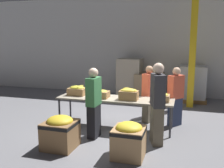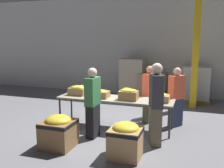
# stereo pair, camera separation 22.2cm
# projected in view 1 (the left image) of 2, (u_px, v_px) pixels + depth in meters

# --- Properties ---
(ground_plane) EXTENTS (30.00, 30.00, 0.00)m
(ground_plane) POSITION_uv_depth(u_px,v_px,m) (115.00, 127.00, 6.50)
(ground_plane) COLOR slate
(wall_back) EXTENTS (16.00, 0.08, 4.00)m
(wall_back) POSITION_uv_depth(u_px,v_px,m) (143.00, 46.00, 10.12)
(wall_back) COLOR silver
(wall_back) RESTS_ON ground_plane
(sorting_table) EXTENTS (2.96, 0.77, 0.78)m
(sorting_table) POSITION_uv_depth(u_px,v_px,m) (115.00, 100.00, 6.37)
(sorting_table) COLOR #9E937F
(sorting_table) RESTS_ON ground_plane
(banana_box_0) EXTENTS (0.46, 0.34, 0.26)m
(banana_box_0) POSITION_uv_depth(u_px,v_px,m) (77.00, 90.00, 6.69)
(banana_box_0) COLOR #A37A4C
(banana_box_0) RESTS_ON sorting_table
(banana_box_1) EXTENTS (0.48, 0.32, 0.22)m
(banana_box_1) POSITION_uv_depth(u_px,v_px,m) (99.00, 94.00, 6.39)
(banana_box_1) COLOR #A37A4C
(banana_box_1) RESTS_ON sorting_table
(banana_box_2) EXTENTS (0.46, 0.29, 0.30)m
(banana_box_2) POSITION_uv_depth(u_px,v_px,m) (129.00, 94.00, 6.16)
(banana_box_2) COLOR #A37A4C
(banana_box_2) RESTS_ON sorting_table
(banana_box_3) EXTENTS (0.41, 0.31, 0.22)m
(banana_box_3) POSITION_uv_depth(u_px,v_px,m) (161.00, 97.00, 6.01)
(banana_box_3) COLOR tan
(banana_box_3) RESTS_ON sorting_table
(volunteer_0) EXTENTS (0.35, 0.47, 1.56)m
(volunteer_0) POSITION_uv_depth(u_px,v_px,m) (149.00, 94.00, 6.81)
(volunteer_0) COLOR #6B604C
(volunteer_0) RESTS_ON ground_plane
(volunteer_1) EXTENTS (0.24, 0.45, 1.63)m
(volunteer_1) POSITION_uv_depth(u_px,v_px,m) (94.00, 103.00, 5.70)
(volunteer_1) COLOR black
(volunteer_1) RESTS_ON ground_plane
(volunteer_2) EXTENTS (0.43, 0.45, 1.55)m
(volunteer_2) POSITION_uv_depth(u_px,v_px,m) (175.00, 97.00, 6.52)
(volunteer_2) COLOR #2D3856
(volunteer_2) RESTS_ON ground_plane
(volunteer_3) EXTENTS (0.37, 0.52, 1.77)m
(volunteer_3) POSITION_uv_depth(u_px,v_px,m) (157.00, 104.00, 5.33)
(volunteer_3) COLOR #6B604C
(volunteer_3) RESTS_ON ground_plane
(donation_bin_0) EXTENTS (0.65, 0.65, 0.69)m
(donation_bin_0) POSITION_uv_depth(u_px,v_px,m) (60.00, 131.00, 5.20)
(donation_bin_0) COLOR olive
(donation_bin_0) RESTS_ON ground_plane
(donation_bin_1) EXTENTS (0.60, 0.60, 0.69)m
(donation_bin_1) POSITION_uv_depth(u_px,v_px,m) (129.00, 139.00, 4.78)
(donation_bin_1) COLOR tan
(donation_bin_1) RESTS_ON ground_plane
(support_pillar) EXTENTS (0.21, 0.21, 4.00)m
(support_pillar) POSITION_uv_depth(u_px,v_px,m) (193.00, 47.00, 8.17)
(support_pillar) COLOR gold
(support_pillar) RESTS_ON ground_plane
(pallet_stack_0) EXTENTS (0.96, 0.96, 1.54)m
(pallet_stack_0) POSITION_uv_depth(u_px,v_px,m) (130.00, 79.00, 9.71)
(pallet_stack_0) COLOR olive
(pallet_stack_0) RESTS_ON ground_plane
(pallet_stack_1) EXTENTS (1.11, 1.11, 1.01)m
(pallet_stack_1) POSITION_uv_depth(u_px,v_px,m) (150.00, 87.00, 9.50)
(pallet_stack_1) COLOR olive
(pallet_stack_1) RESTS_ON ground_plane
(pallet_stack_2) EXTENTS (1.02, 1.02, 1.31)m
(pallet_stack_2) POSITION_uv_depth(u_px,v_px,m) (192.00, 84.00, 9.22)
(pallet_stack_2) COLOR olive
(pallet_stack_2) RESTS_ON ground_plane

